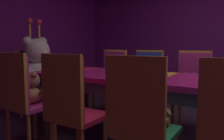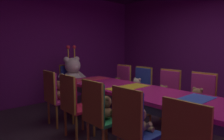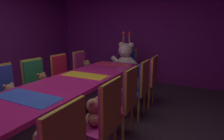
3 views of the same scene
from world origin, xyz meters
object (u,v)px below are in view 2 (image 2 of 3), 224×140
Objects in this scene: teddy_left_2 at (140,122)px; teddy_right_4 at (136,87)px; teddy_left_5 at (61,91)px; teddy_right_5 at (117,84)px; king_teddy_bear at (73,75)px; chair_right_5 at (122,82)px; chair_left_3 at (97,110)px; chair_left_5 at (54,93)px; throne_chair at (69,81)px; chair_left_2 at (131,123)px; chair_left_4 at (72,100)px; teddy_left_3 at (106,109)px; chair_right_4 at (141,86)px; teddy_right_2 at (197,99)px; chair_right_3 at (168,91)px; teddy_right_3 at (163,94)px; chair_right_2 at (201,97)px; banquet_table at (155,99)px.

teddy_left_2 is 0.87× the size of teddy_right_4.
teddy_right_5 is at bearing -1.22° from teddy_left_5.
teddy_right_5 is 1.02m from king_teddy_bear.
teddy_left_5 is 1.49m from chair_right_5.
chair_left_5 is at bearing 88.93° from chair_left_3.
teddy_right_5 is 0.28× the size of throne_chair.
teddy_left_2 is at bearing -0.00° from chair_left_2.
chair_left_5 is at bearing 88.70° from chair_left_4.
chair_left_5 is at bearing 93.94° from teddy_left_2.
chair_left_2 is at bearing -95.00° from teddy_left_5.
chair_left_4 reaches higher than teddy_left_5.
teddy_right_4 reaches higher than teddy_left_3.
king_teddy_bear reaches higher than teddy_right_4.
teddy_right_4 is (-0.15, -0.00, -0.00)m from chair_right_4.
teddy_right_2 is 1.82m from teddy_right_5.
teddy_left_5 is 0.35× the size of chair_right_3.
throne_chair is 0.24m from king_teddy_bear.
chair_left_3 reaches higher than teddy_left_2.
chair_right_3 is (1.63, -0.59, 0.00)m from chair_left_4.
teddy_right_4 is (1.50, 0.66, -0.00)m from chair_left_3.
chair_right_3 is at bearing -101.98° from teddy_right_2.
chair_left_3 is 3.03× the size of teddy_left_3.
teddy_left_2 is 1.94m from chair_right_4.
king_teddy_bear is (-0.66, 1.32, 0.17)m from teddy_right_4.
chair_left_5 is at bearing -1.00° from chair_right_5.
teddy_left_5 is (0.02, 1.86, 0.02)m from teddy_left_2.
chair_left_5 is at bearing -40.16° from teddy_right_3.
teddy_left_3 is 0.34× the size of king_teddy_bear.
chair_left_2 is at bearing 39.79° from teddy_right_4.
chair_left_3 is 1.77m from chair_right_4.
chair_left_2 reaches higher than teddy_right_3.
chair_left_5 is 2.04m from chair_right_3.
teddy_right_2 is 0.33× the size of throne_chair.
chair_right_5 is at bearing 37.00° from chair_left_3.
chair_right_4 is at bearing 28.41° from throne_chair.
chair_left_5 is 1.00× the size of chair_right_2.
chair_left_4 is 3.02× the size of teddy_right_2.
chair_right_4 is 0.15m from teddy_right_4.
teddy_right_4 is at bearing 26.63° from king_teddy_bear.
throne_chair is at bearing 68.87° from chair_left_3.
chair_left_2 is at bearing -89.16° from chair_left_3.
chair_right_5 is (0.82, 1.53, -0.06)m from banquet_table.
teddy_left_3 is 1.35m from teddy_right_3.
chair_right_5 reaches higher than teddy_left_3.
banquet_table is 0.74m from teddy_right_2.
teddy_left_3 is (0.15, 0.00, -0.01)m from chair_left_3.
chair_right_3 is at bearing -180.00° from teddy_right_3.
teddy_left_5 is at bearing -43.15° from teddy_right_3.
teddy_left_5 is at bearing -22.74° from chair_right_4.
teddy_right_2 is (0.68, -0.29, -0.07)m from banquet_table.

